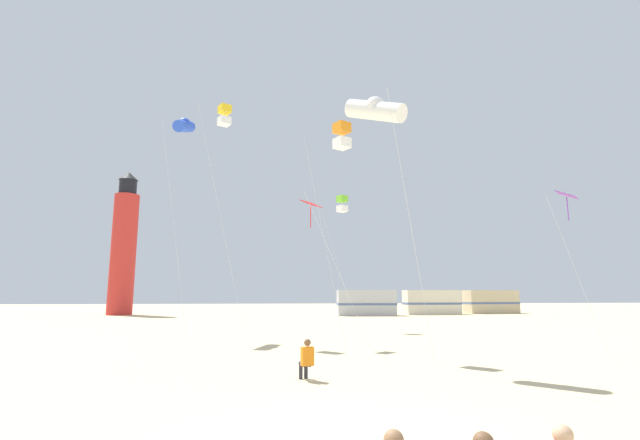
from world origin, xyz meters
TOP-DOWN VIEW (x-y plane):
  - kite_flyer_standing at (-0.19, 5.89)m, footprint 0.43×0.56m
  - kite_box_orange at (1.71, 11.14)m, footprint 2.10×2.10m
  - kite_box_lime at (3.56, 23.20)m, footprint 2.40×2.14m
  - kite_tube_blue at (-6.69, 19.19)m, footprint 2.00×2.55m
  - kite_box_gold at (-4.05, 16.91)m, footprint 2.80×1.99m
  - kite_diamond_scarlet at (0.68, 14.29)m, footprint 3.38×3.38m
  - kite_diamond_violet at (12.18, 11.48)m, footprint 1.87×1.87m
  - kite_tube_white at (2.50, 8.12)m, footprint 3.03×3.06m
  - lighthouse_distant at (-18.62, 46.91)m, footprint 2.80×2.80m
  - rv_van_silver at (9.17, 42.53)m, footprint 6.54×2.63m
  - rv_van_cream at (17.33, 44.37)m, footprint 6.48×2.46m
  - rv_van_tan at (25.54, 46.27)m, footprint 6.62×2.88m

SIDE VIEW (x-z plane):
  - kite_flyer_standing at x=-0.19m, z-range 0.03..1.19m
  - rv_van_silver at x=9.17m, z-range -0.01..2.79m
  - rv_van_cream at x=17.33m, z-range -0.01..2.79m
  - rv_van_tan at x=25.54m, z-range -0.01..2.79m
  - kite_diamond_scarlet at x=0.68m, z-range 3.06..10.11m
  - kite_diamond_violet at x=12.18m, z-range 3.12..10.25m
  - lighthouse_distant at x=-18.62m, z-range -0.56..16.24m
  - kite_box_lime at x=3.56m, z-range 4.03..13.26m
  - kite_tube_white at x=2.50m, z-range 4.25..14.16m
  - kite_box_orange at x=1.71m, z-range 4.32..14.15m
  - kite_box_gold at x=-4.05m, z-range 5.84..18.73m
  - kite_tube_blue at x=-6.69m, z-range 5.88..19.04m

